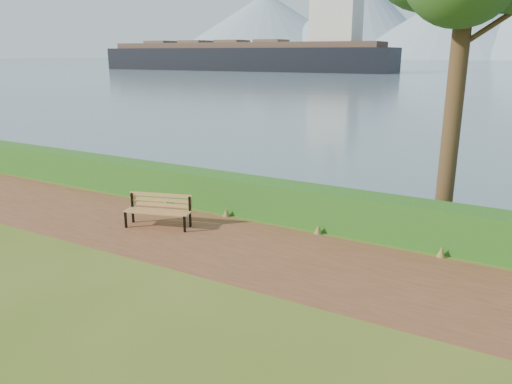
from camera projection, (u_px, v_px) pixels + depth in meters
The scene contains 5 objects.
ground at pixel (217, 249), 11.35m from camera, with size 140.00×140.00×0.00m, color #455C1A.
path at pixel (225, 244), 11.60m from camera, with size 40.00×3.40×0.01m, color brown.
hedge at pixel (272, 200), 13.38m from camera, with size 32.00×0.85×1.00m, color #154A15.
bench at pixel (159, 208), 12.70m from camera, with size 1.76×0.98×0.85m.
cargo_ship at pixel (251, 57), 121.24m from camera, with size 75.52×16.06×22.76m.
Camera 1 is at (6.07, -8.71, 4.31)m, focal length 35.00 mm.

